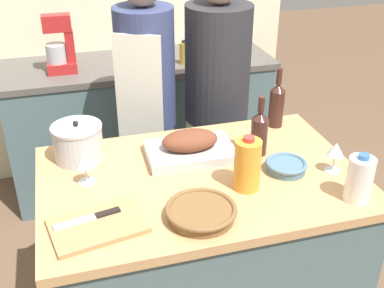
{
  "coord_description": "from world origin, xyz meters",
  "views": [
    {
      "loc": [
        -0.49,
        -1.59,
        2.01
      ],
      "look_at": [
        0.0,
        0.13,
        1.02
      ],
      "focal_mm": 45.0,
      "sensor_mm": 36.0,
      "label": 1
    }
  ],
  "objects_px": {
    "wine_glass_left": "(84,162)",
    "knife_chef": "(90,218)",
    "condiment_bottle_tall": "(70,52)",
    "mixing_bowl": "(286,166)",
    "person_cook_guest": "(217,100)",
    "wine_bottle_dark": "(259,132)",
    "cutting_board": "(97,225)",
    "stock_pot": "(78,142)",
    "juice_jug": "(247,164)",
    "wine_glass_right": "(336,151)",
    "condiment_bottle_short": "(184,53)",
    "stand_mixer": "(60,49)",
    "person_cook_aproned": "(147,104)",
    "wine_bottle_green": "(277,104)",
    "milk_jug": "(360,179)",
    "roasting_pan": "(189,147)",
    "wicker_basket": "(201,212)"
  },
  "relations": [
    {
      "from": "milk_jug",
      "to": "person_cook_guest",
      "type": "height_order",
      "value": "person_cook_guest"
    },
    {
      "from": "milk_jug",
      "to": "wine_glass_left",
      "type": "relative_size",
      "value": 1.5
    },
    {
      "from": "wine_glass_left",
      "to": "person_cook_aproned",
      "type": "height_order",
      "value": "person_cook_aproned"
    },
    {
      "from": "juice_jug",
      "to": "condiment_bottle_short",
      "type": "relative_size",
      "value": 1.42
    },
    {
      "from": "milk_jug",
      "to": "stand_mixer",
      "type": "xyz_separation_m",
      "value": [
        -1.01,
        1.72,
        0.05
      ]
    },
    {
      "from": "mixing_bowl",
      "to": "stand_mixer",
      "type": "height_order",
      "value": "stand_mixer"
    },
    {
      "from": "cutting_board",
      "to": "knife_chef",
      "type": "xyz_separation_m",
      "value": [
        -0.02,
        0.03,
        0.01
      ]
    },
    {
      "from": "roasting_pan",
      "to": "wine_glass_right",
      "type": "relative_size",
      "value": 2.89
    },
    {
      "from": "person_cook_aproned",
      "to": "person_cook_guest",
      "type": "height_order",
      "value": "person_cook_aproned"
    },
    {
      "from": "cutting_board",
      "to": "wine_bottle_dark",
      "type": "xyz_separation_m",
      "value": [
        0.74,
        0.33,
        0.1
      ]
    },
    {
      "from": "mixing_bowl",
      "to": "person_cook_guest",
      "type": "relative_size",
      "value": 0.11
    },
    {
      "from": "stock_pot",
      "to": "wine_bottle_dark",
      "type": "relative_size",
      "value": 0.79
    },
    {
      "from": "knife_chef",
      "to": "condiment_bottle_tall",
      "type": "xyz_separation_m",
      "value": [
        0.04,
        1.78,
        0.04
      ]
    },
    {
      "from": "cutting_board",
      "to": "knife_chef",
      "type": "bearing_deg",
      "value": 121.87
    },
    {
      "from": "wine_bottle_green",
      "to": "condiment_bottle_tall",
      "type": "bearing_deg",
      "value": 125.85
    },
    {
      "from": "stock_pot",
      "to": "wine_bottle_dark",
      "type": "xyz_separation_m",
      "value": [
        0.76,
        -0.17,
        0.03
      ]
    },
    {
      "from": "wine_bottle_dark",
      "to": "wicker_basket",
      "type": "bearing_deg",
      "value": -135.01
    },
    {
      "from": "wine_glass_left",
      "to": "wicker_basket",
      "type": "bearing_deg",
      "value": -42.81
    },
    {
      "from": "roasting_pan",
      "to": "stand_mixer",
      "type": "distance_m",
      "value": 1.34
    },
    {
      "from": "mixing_bowl",
      "to": "person_cook_guest",
      "type": "bearing_deg",
      "value": 90.6
    },
    {
      "from": "cutting_board",
      "to": "roasting_pan",
      "type": "bearing_deg",
      "value": 41.12
    },
    {
      "from": "stock_pot",
      "to": "wine_bottle_dark",
      "type": "bearing_deg",
      "value": -12.6
    },
    {
      "from": "wicker_basket",
      "to": "wine_glass_left",
      "type": "distance_m",
      "value": 0.51
    },
    {
      "from": "wine_glass_right",
      "to": "person_cook_aproned",
      "type": "distance_m",
      "value": 1.13
    },
    {
      "from": "milk_jug",
      "to": "person_cook_aproned",
      "type": "xyz_separation_m",
      "value": [
        -0.58,
        1.15,
        -0.12
      ]
    },
    {
      "from": "knife_chef",
      "to": "condiment_bottle_tall",
      "type": "bearing_deg",
      "value": 88.73
    },
    {
      "from": "wine_bottle_dark",
      "to": "wine_glass_left",
      "type": "xyz_separation_m",
      "value": [
        -0.75,
        -0.03,
        -0.01
      ]
    },
    {
      "from": "knife_chef",
      "to": "person_cook_aproned",
      "type": "xyz_separation_m",
      "value": [
        0.4,
        1.02,
        -0.05
      ]
    },
    {
      "from": "wine_glass_left",
      "to": "knife_chef",
      "type": "distance_m",
      "value": 0.28
    },
    {
      "from": "condiment_bottle_tall",
      "to": "wine_glass_right",
      "type": "bearing_deg",
      "value": -60.58
    },
    {
      "from": "mixing_bowl",
      "to": "condiment_bottle_tall",
      "type": "xyz_separation_m",
      "value": [
        -0.78,
        1.66,
        0.03
      ]
    },
    {
      "from": "cutting_board",
      "to": "condiment_bottle_short",
      "type": "bearing_deg",
      "value": 64.98
    },
    {
      "from": "person_cook_guest",
      "to": "condiment_bottle_short",
      "type": "bearing_deg",
      "value": 74.05
    },
    {
      "from": "stock_pot",
      "to": "knife_chef",
      "type": "relative_size",
      "value": 0.9
    },
    {
      "from": "roasting_pan",
      "to": "wine_glass_right",
      "type": "bearing_deg",
      "value": -26.84
    },
    {
      "from": "juice_jug",
      "to": "wine_bottle_green",
      "type": "distance_m",
      "value": 0.58
    },
    {
      "from": "wicker_basket",
      "to": "juice_jug",
      "type": "relative_size",
      "value": 1.14
    },
    {
      "from": "milk_jug",
      "to": "person_cook_guest",
      "type": "bearing_deg",
      "value": 98.92
    },
    {
      "from": "wine_bottle_green",
      "to": "wicker_basket",
      "type": "bearing_deg",
      "value": -132.85
    },
    {
      "from": "juice_jug",
      "to": "stand_mixer",
      "type": "relative_size",
      "value": 0.63
    },
    {
      "from": "milk_jug",
      "to": "condiment_bottle_tall",
      "type": "distance_m",
      "value": 2.13
    },
    {
      "from": "juice_jug",
      "to": "roasting_pan",
      "type": "bearing_deg",
      "value": 117.47
    },
    {
      "from": "person_cook_aproned",
      "to": "wine_bottle_dark",
      "type": "bearing_deg",
      "value": -38.4
    },
    {
      "from": "juice_jug",
      "to": "wine_glass_right",
      "type": "height_order",
      "value": "juice_jug"
    },
    {
      "from": "milk_jug",
      "to": "wine_bottle_dark",
      "type": "distance_m",
      "value": 0.48
    },
    {
      "from": "knife_chef",
      "to": "person_cook_aproned",
      "type": "bearing_deg",
      "value": 68.44
    },
    {
      "from": "stand_mixer",
      "to": "condiment_bottle_short",
      "type": "distance_m",
      "value": 0.78
    },
    {
      "from": "milk_jug",
      "to": "wine_bottle_green",
      "type": "relative_size",
      "value": 0.66
    },
    {
      "from": "wine_bottle_dark",
      "to": "knife_chef",
      "type": "xyz_separation_m",
      "value": [
        -0.76,
        -0.3,
        -0.09
      ]
    },
    {
      "from": "mixing_bowl",
      "to": "person_cook_aproned",
      "type": "xyz_separation_m",
      "value": [
        -0.41,
        0.9,
        -0.06
      ]
    }
  ]
}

